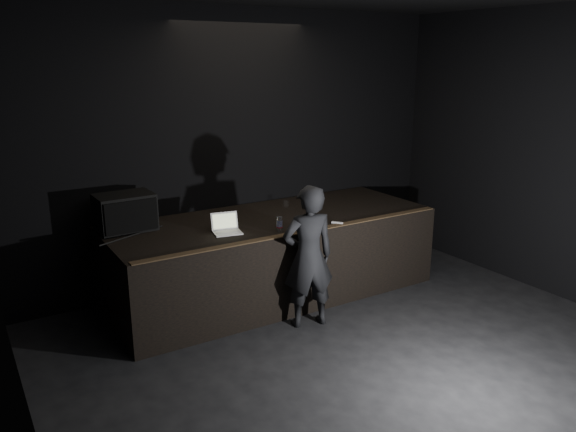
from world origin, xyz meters
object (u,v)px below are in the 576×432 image
at_px(laptop, 226,227).
at_px(stage_monitor, 125,212).
at_px(beer_can, 279,224).
at_px(person, 308,257).
at_px(stage_riser, 272,256).

bearing_deg(laptop, stage_monitor, 155.29).
relative_size(beer_can, person, 0.10).
bearing_deg(beer_can, laptop, 152.37).
height_order(stage_riser, beer_can, beer_can).
height_order(laptop, beer_can, laptop).
xyz_separation_m(stage_riser, stage_monitor, (-1.67, 0.41, 0.71)).
bearing_deg(laptop, person, -36.13).
bearing_deg(laptop, stage_riser, 30.13).
xyz_separation_m(stage_monitor, laptop, (0.93, -0.66, -0.15)).
bearing_deg(person, beer_can, -62.10).
bearing_deg(stage_riser, stage_monitor, 166.32).
relative_size(stage_monitor, beer_can, 3.84).
bearing_deg(person, laptop, -34.82).
relative_size(stage_riser, person, 2.51).
xyz_separation_m(stage_riser, laptop, (-0.74, -0.26, 0.55)).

